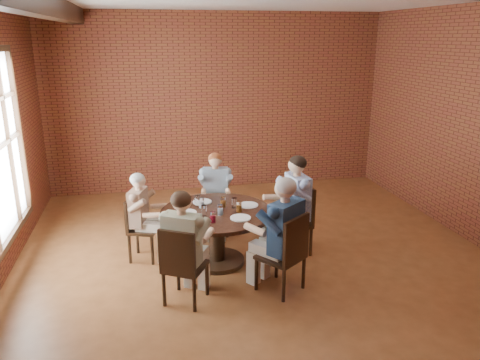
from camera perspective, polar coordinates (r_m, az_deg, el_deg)
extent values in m
plane|color=brown|center=(6.41, 2.49, -10.17)|extent=(7.00, 7.00, 0.00)
plane|color=brown|center=(9.21, -2.77, 9.37)|extent=(7.00, 0.00, 7.00)
plane|color=brown|center=(2.76, 21.32, -10.76)|extent=(7.00, 0.00, 7.00)
cube|color=black|center=(5.62, -23.59, 19.17)|extent=(0.22, 6.90, 0.26)
cube|color=black|center=(6.63, -26.21, -6.23)|extent=(0.10, 2.16, 0.08)
cube|color=black|center=(7.29, -25.49, 5.27)|extent=(0.10, 0.08, 2.20)
cylinder|color=black|center=(6.44, -2.81, -9.76)|extent=(0.73, 0.73, 0.06)
cylinder|color=black|center=(6.30, -2.85, -7.16)|extent=(0.21, 0.21, 0.64)
cylinder|color=#3B2015|center=(6.15, -2.90, -3.98)|extent=(1.47, 1.47, 0.05)
cube|color=black|center=(6.61, 6.40, -5.29)|extent=(0.50, 0.50, 0.04)
cube|color=black|center=(6.59, 8.14, -2.79)|extent=(0.09, 0.46, 0.52)
cylinder|color=black|center=(6.79, 4.10, -6.65)|extent=(0.04, 0.04, 0.41)
cylinder|color=black|center=(6.46, 5.43, -7.99)|extent=(0.04, 0.04, 0.41)
cylinder|color=black|center=(6.94, 7.17, -6.21)|extent=(0.04, 0.04, 0.41)
cylinder|color=black|center=(6.62, 8.63, -7.49)|extent=(0.04, 0.04, 0.41)
cube|color=black|center=(7.19, -2.96, -3.31)|extent=(0.45, 0.45, 0.04)
cube|color=black|center=(7.28, -3.00, -1.01)|extent=(0.40, 0.10, 0.45)
cylinder|color=black|center=(7.12, -4.27, -5.50)|extent=(0.04, 0.04, 0.41)
cylinder|color=black|center=(7.12, -1.56, -5.45)|extent=(0.04, 0.04, 0.41)
cylinder|color=black|center=(7.43, -4.24, -4.51)|extent=(0.04, 0.04, 0.41)
cylinder|color=black|center=(7.43, -1.65, -4.46)|extent=(0.04, 0.04, 0.41)
cube|color=black|center=(6.50, -11.66, -5.94)|extent=(0.47, 0.47, 0.04)
cube|color=black|center=(6.47, -13.19, -3.94)|extent=(0.16, 0.37, 0.43)
cylinder|color=black|center=(6.41, -10.64, -8.42)|extent=(0.04, 0.04, 0.41)
cylinder|color=black|center=(6.68, -9.85, -7.29)|extent=(0.04, 0.04, 0.41)
cylinder|color=black|center=(6.51, -13.29, -8.20)|extent=(0.04, 0.04, 0.41)
cylinder|color=black|center=(6.78, -12.40, -7.10)|extent=(0.04, 0.04, 0.41)
cube|color=black|center=(5.44, -6.69, -10.45)|extent=(0.59, 0.59, 0.04)
cube|color=black|center=(5.17, -7.71, -8.76)|extent=(0.39, 0.25, 0.49)
cylinder|color=black|center=(5.63, -4.04, -11.97)|extent=(0.04, 0.04, 0.41)
cylinder|color=black|center=(5.77, -7.53, -11.33)|extent=(0.04, 0.04, 0.41)
cylinder|color=black|center=(5.34, -5.59, -13.78)|extent=(0.04, 0.04, 0.41)
cylinder|color=black|center=(5.48, -9.25, -13.05)|extent=(0.04, 0.04, 0.41)
cube|color=black|center=(5.65, 4.95, -9.29)|extent=(0.65, 0.65, 0.04)
cube|color=black|center=(5.42, 6.86, -7.21)|extent=(0.40, 0.31, 0.53)
cylinder|color=black|center=(6.01, 4.48, -10.00)|extent=(0.04, 0.04, 0.41)
cylinder|color=black|center=(5.72, 2.00, -11.42)|extent=(0.04, 0.04, 0.41)
cylinder|color=black|center=(5.80, 7.75, -11.14)|extent=(0.04, 0.04, 0.41)
cylinder|color=black|center=(5.51, 5.35, -12.71)|extent=(0.04, 0.04, 0.41)
cylinder|color=white|center=(6.32, 1.05, -3.07)|extent=(0.26, 0.26, 0.01)
cylinder|color=white|center=(6.46, -4.63, -2.67)|extent=(0.26, 0.26, 0.01)
cylinder|color=white|center=(6.09, -6.52, -3.98)|extent=(0.26, 0.26, 0.01)
cylinder|color=white|center=(5.88, 0.06, -4.63)|extent=(0.26, 0.26, 0.01)
cylinder|color=white|center=(6.21, -0.68, -2.82)|extent=(0.07, 0.07, 0.14)
cylinder|color=white|center=(6.25, -2.08, -2.70)|extent=(0.07, 0.07, 0.14)
cylinder|color=white|center=(6.34, -5.23, -2.48)|extent=(0.07, 0.07, 0.14)
cylinder|color=white|center=(6.24, -4.73, -2.78)|extent=(0.07, 0.07, 0.14)
cylinder|color=white|center=(5.97, -4.42, -3.73)|extent=(0.07, 0.07, 0.14)
cylinder|color=white|center=(5.75, -3.34, -4.53)|extent=(0.07, 0.07, 0.14)
cylinder|color=white|center=(5.98, -2.41, -3.63)|extent=(0.07, 0.07, 0.14)
cylinder|color=white|center=(6.08, -0.12, -3.26)|extent=(0.07, 0.07, 0.14)
cube|color=black|center=(5.91, 0.07, -4.55)|extent=(0.10, 0.16, 0.01)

